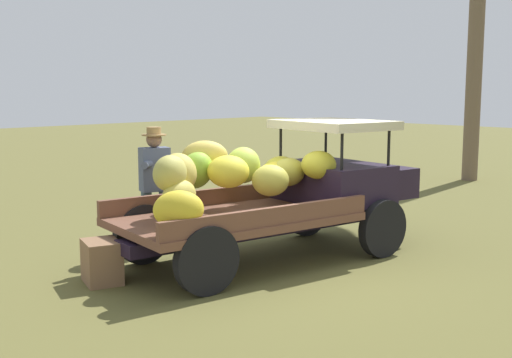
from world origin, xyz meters
TOP-DOWN VIEW (x-y plane):
  - ground_plane at (0.00, 0.00)m, footprint 60.00×60.00m
  - truck at (0.19, 0.21)m, footprint 4.61×2.31m
  - farmer at (-0.85, 1.68)m, footprint 0.55×0.51m
  - wooden_crate at (-2.22, 0.88)m, footprint 0.54×0.61m

SIDE VIEW (x-z plane):
  - ground_plane at x=0.00m, z-range 0.00..0.00m
  - wooden_crate at x=-2.22m, z-range 0.00..0.51m
  - truck at x=0.19m, z-range 0.01..1.85m
  - farmer at x=-0.85m, z-range 0.12..1.88m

